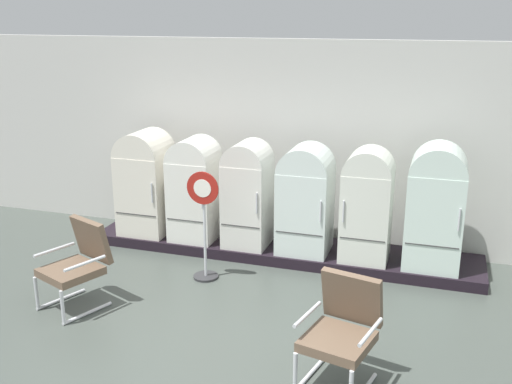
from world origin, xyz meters
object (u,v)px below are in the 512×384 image
at_px(refrigerator_2, 248,191).
at_px(armchair_left, 78,261).
at_px(refrigerator_1, 195,186).
at_px(refrigerator_4, 367,202).
at_px(refrigerator_3, 305,196).
at_px(sign_stand, 204,230).
at_px(refrigerator_0, 146,179).
at_px(refrigerator_5, 436,203).
at_px(armchair_right, 342,327).

xyz_separation_m(refrigerator_2, armchair_left, (-1.35, -2.04, -0.37)).
distance_m(refrigerator_1, refrigerator_4, 2.41).
relative_size(refrigerator_2, refrigerator_3, 1.00).
xyz_separation_m(refrigerator_4, sign_stand, (-1.88, -0.91, -0.28)).
xyz_separation_m(refrigerator_0, sign_stand, (1.31, -0.96, -0.29)).
bearing_deg(refrigerator_3, refrigerator_4, -2.45).
bearing_deg(refrigerator_5, refrigerator_1, -179.65).
bearing_deg(armchair_right, refrigerator_0, 141.87).
relative_size(refrigerator_4, armchair_right, 1.47).
bearing_deg(refrigerator_0, refrigerator_4, -1.00).
bearing_deg(armchair_left, refrigerator_2, 56.40).
distance_m(armchair_right, sign_stand, 2.62).
distance_m(refrigerator_5, armchair_left, 4.36).
xyz_separation_m(refrigerator_0, armchair_right, (3.34, -2.62, -0.39)).
relative_size(refrigerator_1, sign_stand, 1.03).
height_order(refrigerator_4, refrigerator_5, refrigerator_5).
relative_size(refrigerator_4, armchair_left, 1.47).
distance_m(refrigerator_0, armchair_right, 4.26).
bearing_deg(armchair_left, refrigerator_0, 95.87).
bearing_deg(refrigerator_4, armchair_right, -86.78).
height_order(refrigerator_0, armchair_left, refrigerator_0).
bearing_deg(refrigerator_2, refrigerator_5, 0.66).
height_order(refrigerator_0, armchair_right, refrigerator_0).
distance_m(armchair_left, armchair_right, 3.17).
bearing_deg(sign_stand, armchair_right, -39.20).
xyz_separation_m(refrigerator_5, armchair_right, (-0.70, -2.61, -0.43)).
height_order(refrigerator_4, armchair_left, refrigerator_4).
distance_m(refrigerator_3, armchair_left, 3.00).
bearing_deg(refrigerator_0, armchair_right, -38.13).
height_order(armchair_left, sign_stand, sign_stand).
height_order(refrigerator_2, sign_stand, refrigerator_2).
bearing_deg(refrigerator_4, refrigerator_5, 3.54).
distance_m(refrigerator_4, armchair_right, 2.59).
relative_size(refrigerator_0, refrigerator_2, 1.03).
distance_m(armchair_left, sign_stand, 1.56).
bearing_deg(refrigerator_0, refrigerator_2, -1.17).
distance_m(refrigerator_3, armchair_right, 2.79).
xyz_separation_m(refrigerator_1, refrigerator_2, (0.79, -0.01, 0.00)).
bearing_deg(sign_stand, refrigerator_2, 74.48).
relative_size(refrigerator_0, refrigerator_4, 1.02).
bearing_deg(armchair_right, refrigerator_4, 93.22).
relative_size(refrigerator_2, sign_stand, 1.04).
height_order(refrigerator_4, sign_stand, refrigerator_4).
bearing_deg(armchair_left, armchair_right, -9.97).
relative_size(refrigerator_2, refrigerator_5, 0.93).
xyz_separation_m(refrigerator_5, armchair_left, (-3.82, -2.07, -0.43)).
distance_m(refrigerator_2, sign_stand, 1.00).
height_order(refrigerator_2, armchair_right, refrigerator_2).
height_order(refrigerator_0, refrigerator_3, refrigerator_0).
xyz_separation_m(refrigerator_1, sign_stand, (0.53, -0.94, -0.27)).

